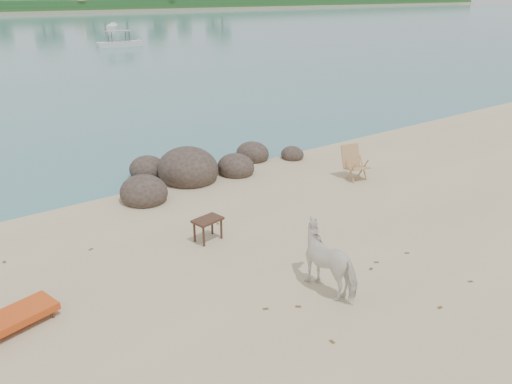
# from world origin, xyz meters

# --- Properties ---
(boulders) EXTENTS (6.36, 3.02, 1.29)m
(boulders) POSITION_xyz_m (1.34, 5.95, 0.24)
(boulders) COLOR #322821
(boulders) RESTS_ON ground
(cow) EXTENTS (0.75, 1.45, 1.18)m
(cow) POSITION_xyz_m (0.41, -0.66, 0.59)
(cow) COLOR white
(cow) RESTS_ON ground
(side_table) EXTENTS (0.69, 0.51, 0.51)m
(side_table) POSITION_xyz_m (-0.40, 2.29, 0.25)
(side_table) COLOR black
(side_table) RESTS_ON ground
(lounge_chair) EXTENTS (1.91, 1.05, 0.54)m
(lounge_chair) POSITION_xyz_m (-4.59, 1.53, 0.27)
(lounge_chair) COLOR #C14C16
(lounge_chair) RESTS_ON ground
(deck_chair) EXTENTS (0.77, 0.82, 0.97)m
(deck_chair) POSITION_xyz_m (5.06, 3.01, 0.49)
(deck_chair) COLOR tan
(deck_chair) RESTS_ON ground
(boat_mid) EXTENTS (5.11, 1.22, 2.50)m
(boat_mid) POSITION_xyz_m (14.43, 43.59, 1.25)
(boat_mid) COLOR silver
(boat_mid) RESTS_ON water
(boat_far) EXTENTS (3.79, 5.98, 0.69)m
(boat_far) POSITION_xyz_m (23.20, 67.77, 0.35)
(boat_far) COLOR silver
(boat_far) RESTS_ON water
(dead_leaves) EXTENTS (7.02, 6.26, 0.00)m
(dead_leaves) POSITION_xyz_m (-0.31, -0.17, 0.00)
(dead_leaves) COLOR brown
(dead_leaves) RESTS_ON ground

